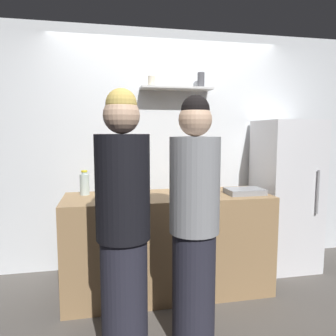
% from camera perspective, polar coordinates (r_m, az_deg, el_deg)
% --- Properties ---
extents(ground_plane, '(5.28, 5.28, 0.00)m').
position_cam_1_polar(ground_plane, '(2.80, 5.32, -25.80)').
color(ground_plane, '#59544F').
extents(back_wall_assembly, '(4.80, 0.32, 2.60)m').
position_cam_1_polar(back_wall_assembly, '(3.59, -0.19, 3.40)').
color(back_wall_assembly, white).
rests_on(back_wall_assembly, ground).
extents(refrigerator, '(0.59, 0.63, 1.62)m').
position_cam_1_polar(refrigerator, '(3.74, 20.37, -4.48)').
color(refrigerator, white).
rests_on(refrigerator, ground).
extents(counter, '(1.88, 0.63, 0.92)m').
position_cam_1_polar(counter, '(3.04, 0.00, -13.44)').
color(counter, '#9E7A51').
rests_on(counter, ground).
extents(baking_pan, '(0.34, 0.24, 0.05)m').
position_cam_1_polar(baking_pan, '(3.04, 13.64, -4.10)').
color(baking_pan, gray).
rests_on(baking_pan, counter).
extents(utensil_holder, '(0.10, 0.10, 0.22)m').
position_cam_1_polar(utensil_holder, '(3.15, 5.42, -2.93)').
color(utensil_holder, '#B2B2B7').
rests_on(utensil_holder, counter).
extents(wine_bottle_dark_glass, '(0.08, 0.08, 0.31)m').
position_cam_1_polar(wine_bottle_dark_glass, '(3.09, 8.39, -2.05)').
color(wine_bottle_dark_glass, black).
rests_on(wine_bottle_dark_glass, counter).
extents(wine_bottle_green_glass, '(0.07, 0.07, 0.32)m').
position_cam_1_polar(wine_bottle_green_glass, '(2.88, -11.01, -2.76)').
color(wine_bottle_green_glass, '#19471E').
rests_on(wine_bottle_green_glass, counter).
extents(water_bottle_plastic, '(0.09, 0.09, 0.23)m').
position_cam_1_polar(water_bottle_plastic, '(3.01, -14.79, -2.77)').
color(water_bottle_plastic, silver).
rests_on(water_bottle_plastic, counter).
extents(person_blonde, '(0.34, 0.34, 1.76)m').
position_cam_1_polar(person_blonde, '(2.05, -8.04, -11.10)').
color(person_blonde, '#262633').
rests_on(person_blonde, ground).
extents(person_grey_hoodie, '(0.34, 0.34, 1.74)m').
position_cam_1_polar(person_grey_hoodie, '(2.20, 4.75, -10.19)').
color(person_grey_hoodie, '#262633').
rests_on(person_grey_hoodie, ground).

